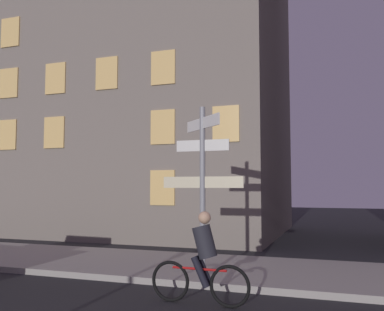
{
  "coord_description": "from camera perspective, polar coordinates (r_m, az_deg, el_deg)",
  "views": [
    {
      "loc": [
        2.47,
        -2.52,
        2.04
      ],
      "look_at": [
        -0.54,
        6.05,
        2.71
      ],
      "focal_mm": 39.64,
      "sensor_mm": 36.0,
      "label": 1
    }
  ],
  "objects": [
    {
      "name": "sidewalk_kerb",
      "position": [
        10.4,
        5.41,
        -15.1
      ],
      "size": [
        40.0,
        3.5,
        0.14
      ],
      "primitive_type": "cube",
      "color": "#9E9991",
      "rests_on": "ground_plane"
    },
    {
      "name": "signpost",
      "position": [
        8.99,
        1.42,
        -2.86
      ],
      "size": [
        1.77,
        1.05,
        3.6
      ],
      "color": "gray",
      "rests_on": "sidewalk_kerb"
    },
    {
      "name": "building_left_block",
      "position": [
        20.06,
        -4.85,
        9.36
      ],
      "size": [
        11.24,
        8.82,
        13.47
      ],
      "color": "slate",
      "rests_on": "ground_plane"
    },
    {
      "name": "cyclist",
      "position": [
        7.58,
        1.35,
        -14.02
      ],
      "size": [
        1.82,
        0.34,
        1.61
      ],
      "color": "black",
      "rests_on": "ground_plane"
    }
  ]
}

